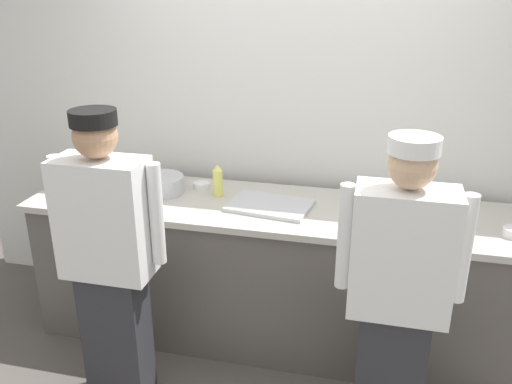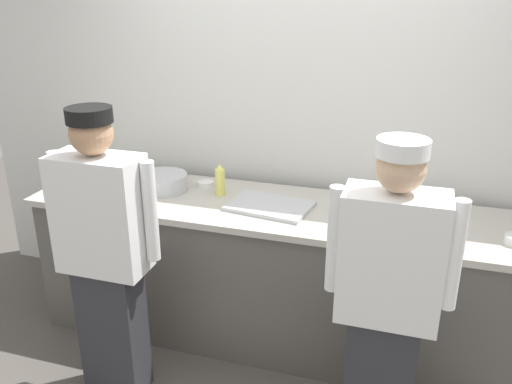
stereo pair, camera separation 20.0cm
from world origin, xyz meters
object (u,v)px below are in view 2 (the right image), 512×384
(ramekin_orange_sauce, at_px, (118,192))
(deli_cup, at_px, (440,223))
(ramekin_green_sauce, at_px, (205,184))
(mixing_bowl_steel, at_px, (163,182))
(sheet_tray, at_px, (270,206))
(squeeze_bottle_primary, at_px, (220,180))
(ramekin_yellow_sauce, at_px, (431,237))
(plate_stack_front, at_px, (116,175))
(plate_stack_rear, at_px, (431,209))
(chef_near_left, at_px, (105,252))
(chef_center, at_px, (387,299))

(ramekin_orange_sauce, height_order, deli_cup, deli_cup)
(ramekin_green_sauce, bearing_deg, mixing_bowl_steel, -152.80)
(mixing_bowl_steel, distance_m, sheet_tray, 0.74)
(mixing_bowl_steel, xyz_separation_m, ramekin_orange_sauce, (-0.22, -0.18, -0.03))
(squeeze_bottle_primary, xyz_separation_m, ramekin_yellow_sauce, (1.27, -0.28, -0.07))
(plate_stack_front, height_order, ramekin_orange_sauce, plate_stack_front)
(plate_stack_front, distance_m, plate_stack_rear, 2.04)
(ramekin_orange_sauce, bearing_deg, ramekin_yellow_sauce, -2.09)
(mixing_bowl_steel, distance_m, ramekin_orange_sauce, 0.29)
(chef_near_left, xyz_separation_m, ramekin_orange_sauce, (-0.26, 0.59, 0.08))
(chef_near_left, bearing_deg, chef_center, 0.60)
(sheet_tray, height_order, ramekin_yellow_sauce, ramekin_yellow_sauce)
(chef_near_left, relative_size, sheet_tray, 3.45)
(squeeze_bottle_primary, height_order, ramekin_yellow_sauce, squeeze_bottle_primary)
(mixing_bowl_steel, height_order, sheet_tray, mixing_bowl_steel)
(plate_stack_front, xyz_separation_m, ramekin_green_sauce, (0.63, 0.05, -0.01))
(plate_stack_front, relative_size, deli_cup, 2.54)
(chef_center, bearing_deg, ramekin_yellow_sauce, 71.16)
(plate_stack_rear, bearing_deg, deli_cup, -75.69)
(plate_stack_front, relative_size, sheet_tray, 0.48)
(chef_near_left, relative_size, ramekin_green_sauce, 15.62)
(ramekin_green_sauce, bearing_deg, ramekin_yellow_sauce, -14.76)
(ramekin_green_sauce, relative_size, ramekin_orange_sauce, 1.22)
(chef_near_left, relative_size, mixing_bowl_steel, 5.29)
(mixing_bowl_steel, relative_size, ramekin_orange_sauce, 3.60)
(ramekin_yellow_sauce, bearing_deg, chef_near_left, -162.01)
(chef_center, bearing_deg, ramekin_green_sauce, 144.63)
(plate_stack_front, relative_size, ramekin_yellow_sauce, 2.17)
(chef_near_left, xyz_separation_m, chef_center, (1.44, 0.02, -0.02))
(chef_center, relative_size, plate_stack_front, 7.01)
(squeeze_bottle_primary, bearing_deg, sheet_tray, -17.07)
(chef_center, height_order, sheet_tray, chef_center)
(sheet_tray, xyz_separation_m, ramekin_orange_sauce, (-0.96, -0.10, 0.01))
(plate_stack_rear, relative_size, sheet_tray, 0.44)
(plate_stack_front, relative_size, mixing_bowl_steel, 0.74)
(mixing_bowl_steel, bearing_deg, sheet_tray, -6.36)
(sheet_tray, xyz_separation_m, deli_cup, (0.96, -0.02, 0.03))
(chef_near_left, height_order, squeeze_bottle_primary, chef_near_left)
(ramekin_yellow_sauce, xyz_separation_m, ramekin_orange_sauce, (-1.87, 0.07, 0.00))
(plate_stack_front, height_order, mixing_bowl_steel, mixing_bowl_steel)
(ramekin_green_sauce, xyz_separation_m, deli_cup, (1.46, -0.22, 0.02))
(chef_center, bearing_deg, sheet_tray, 137.77)
(chef_center, xyz_separation_m, plate_stack_front, (-1.87, 0.83, 0.11))
(chef_near_left, bearing_deg, ramekin_green_sauce, 77.57)
(sheet_tray, bearing_deg, plate_stack_front, 172.28)
(plate_stack_front, relative_size, ramekin_orange_sauce, 2.65)
(plate_stack_rear, bearing_deg, chef_center, -101.04)
(sheet_tray, height_order, deli_cup, deli_cup)
(chef_near_left, bearing_deg, mixing_bowl_steel, 93.14)
(squeeze_bottle_primary, bearing_deg, plate_stack_rear, 3.29)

